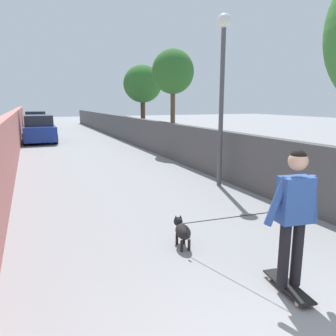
# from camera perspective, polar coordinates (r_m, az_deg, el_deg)

# --- Properties ---
(ground_plane) EXTENTS (80.00, 80.00, 0.00)m
(ground_plane) POSITION_cam_1_polar(r_m,az_deg,el_deg) (15.20, -14.07, 2.57)
(ground_plane) COLOR gray
(wall_left) EXTENTS (48.00, 0.30, 1.85)m
(wall_left) POSITION_cam_1_polar(r_m,az_deg,el_deg) (12.94, -25.91, 4.39)
(wall_left) COLOR #CC726B
(wall_left) RESTS_ON ground
(fence_right) EXTENTS (48.00, 0.30, 1.44)m
(fence_right) POSITION_cam_1_polar(r_m,az_deg,el_deg) (13.97, -0.75, 5.14)
(fence_right) COLOR #4C4C4C
(fence_right) RESTS_ON ground
(tree_right_near) EXTENTS (1.89, 1.89, 4.61)m
(tree_right_near) POSITION_cam_1_polar(r_m,az_deg,el_deg) (15.20, 0.87, 16.44)
(tree_right_near) COLOR brown
(tree_right_near) RESTS_ON ground
(tree_right_far) EXTENTS (2.38, 2.38, 4.55)m
(tree_right_far) POSITION_cam_1_polar(r_m,az_deg,el_deg) (20.98, -4.50, 14.44)
(tree_right_far) COLOR #473523
(tree_right_far) RESTS_ON ground
(lamp_post) EXTENTS (0.36, 0.36, 4.46)m
(lamp_post) POSITION_cam_1_polar(r_m,az_deg,el_deg) (8.87, 9.54, 16.34)
(lamp_post) COLOR #4C4C51
(lamp_post) RESTS_ON ground
(skateboard) EXTENTS (0.82, 0.31, 0.08)m
(skateboard) POSITION_cam_1_polar(r_m,az_deg,el_deg) (4.44, 20.33, -18.92)
(skateboard) COLOR black
(skateboard) RESTS_ON ground
(person_skateboarder) EXTENTS (0.27, 0.72, 1.66)m
(person_skateboarder) POSITION_cam_1_polar(r_m,az_deg,el_deg) (4.04, 21.31, -6.66)
(person_skateboarder) COLOR black
(person_skateboarder) RESTS_ON skateboard
(dog) EXTENTS (1.94, 0.79, 1.06)m
(dog) POSITION_cam_1_polar(r_m,az_deg,el_deg) (5.22, 2.60, -10.91)
(dog) COLOR black
(dog) RESTS_ON ground
(car_near) EXTENTS (4.08, 1.80, 1.54)m
(car_near) POSITION_cam_1_polar(r_m,az_deg,el_deg) (20.32, -21.71, 6.30)
(car_near) COLOR navy
(car_near) RESTS_ON ground
(car_far) EXTENTS (3.90, 1.80, 1.54)m
(car_far) POSITION_cam_1_polar(r_m,az_deg,el_deg) (29.13, -22.22, 7.58)
(car_far) COLOR navy
(car_far) RESTS_ON ground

